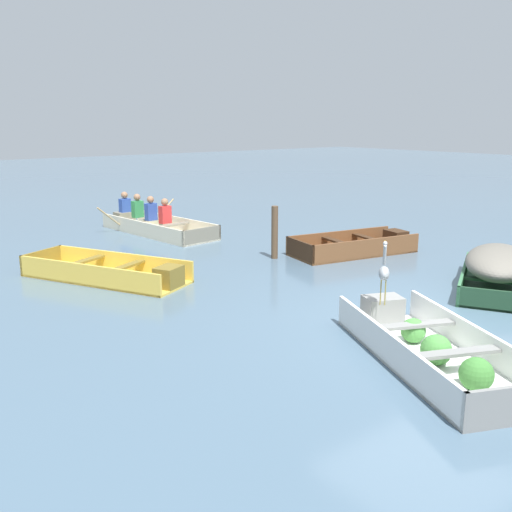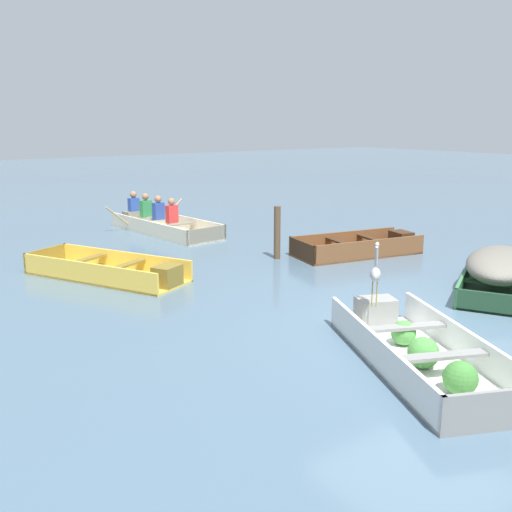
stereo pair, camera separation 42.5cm
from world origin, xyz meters
TOP-DOWN VIEW (x-y plane):
  - ground_plane at (0.00, 0.00)m, footprint 80.00×80.00m
  - dinghy_white_foreground at (-1.17, -0.81)m, footprint 2.31×3.25m
  - skiff_wooden_brown_near_moored at (2.46, 3.61)m, footprint 2.88×1.58m
  - skiff_yellow_mid_moored at (-2.69, 4.87)m, footprint 2.31×3.25m
  - skiff_green_far_moored at (2.29, 0.30)m, footprint 2.81×2.23m
  - rowboat_cream_with_crew at (0.10, 8.55)m, footprint 2.37×3.68m
  - heron_on_dinghy at (-0.93, 0.14)m, footprint 0.39×0.36m
  - mooring_post at (0.71, 4.35)m, footprint 0.14×0.14m

SIDE VIEW (x-z plane):
  - ground_plane at x=0.00m, z-range 0.00..0.00m
  - skiff_yellow_mid_moored at x=-2.69m, z-range -0.06..0.33m
  - skiff_wooden_brown_near_moored at x=2.46m, z-range -0.06..0.35m
  - dinghy_white_foreground at x=-1.17m, z-range -0.04..0.37m
  - rowboat_cream_with_crew at x=0.10m, z-range -0.24..0.69m
  - skiff_green_far_moored at x=2.29m, z-range 0.04..0.77m
  - mooring_post at x=0.71m, z-range 0.00..1.11m
  - heron_on_dinghy at x=-0.93m, z-range 0.45..1.29m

